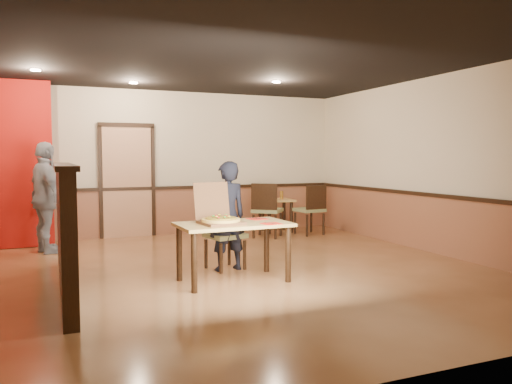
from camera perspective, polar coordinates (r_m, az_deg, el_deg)
floor at (r=6.72m, az=-3.34°, el=-9.06°), size 7.00×7.00×0.00m
ceiling at (r=6.67m, az=-3.44°, el=15.07°), size 7.00×7.00×0.00m
wall_back at (r=9.92m, az=-9.98°, el=3.27°), size 7.00×0.00×7.00m
wall_right at (r=8.37m, az=19.95°, el=2.95°), size 0.00×7.00×7.00m
wainscot_back at (r=9.95m, az=-9.88°, el=-2.21°), size 7.00×0.04×0.90m
chair_rail_back at (r=9.89m, az=-9.88°, el=0.48°), size 7.00×0.06×0.06m
wainscot_right at (r=8.41m, az=19.64°, el=-3.52°), size 0.04×7.00×0.90m
chair_rail_right at (r=8.35m, az=19.62°, el=-0.34°), size 0.06×7.00×0.06m
back_door at (r=9.75m, az=-14.50°, el=1.13°), size 0.90×0.06×2.10m
booth_partition at (r=6.04m, az=-20.99°, el=-3.71°), size 0.20×3.10×1.44m
red_accent_panel at (r=9.22m, az=-27.18°, el=2.83°), size 1.60×0.20×2.78m
spot_a at (r=8.09m, az=-23.89°, el=12.63°), size 0.14×0.14×0.02m
spot_b at (r=8.88m, az=-13.83°, el=12.06°), size 0.14×0.14×0.02m
spot_c at (r=8.55m, az=2.32°, el=12.48°), size 0.14×0.14×0.02m
main_table at (r=6.09m, az=-2.60°, el=-4.54°), size 1.38×0.82×0.72m
diner_chair at (r=6.84m, az=-3.86°, el=-4.50°), size 0.56×0.56×0.93m
side_chair_left at (r=9.38m, az=1.19°, el=-1.83°), size 0.72×0.72×1.03m
side_chair_right at (r=9.79m, az=6.37°, el=-1.78°), size 0.55×0.55×0.98m
side_table at (r=10.14m, az=2.39°, el=-1.76°), size 0.70×0.70×0.67m
diner at (r=6.68m, az=-3.31°, el=-2.76°), size 0.57×0.41×1.47m
passerby at (r=8.52m, az=-22.87°, el=-0.60°), size 0.75×1.12×1.76m
pizza_box at (r=6.00m, az=-4.24°, el=-3.04°), size 0.52×0.59×0.49m
pizza at (r=5.96m, az=-4.04°, el=-3.21°), size 0.61×0.61×0.03m
napkin_near at (r=5.98m, az=1.78°, el=-3.63°), size 0.23×0.23×0.01m
napkin_far at (r=6.44m, az=0.14°, el=-3.07°), size 0.27×0.27×0.01m
condiment at (r=10.13m, az=2.94°, el=-0.35°), size 0.07×0.07×0.16m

